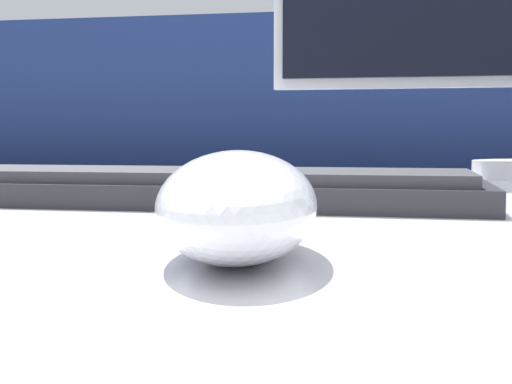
{
  "coord_description": "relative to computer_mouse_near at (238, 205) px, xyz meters",
  "views": [
    {
      "loc": [
        0.07,
        -0.53,
        0.81
      ],
      "look_at": [
        0.02,
        -0.23,
        0.78
      ],
      "focal_mm": 50.0,
      "sensor_mm": 36.0,
      "label": 1
    }
  ],
  "objects": [
    {
      "name": "partition_panel",
      "position": [
        -0.02,
        0.94,
        -0.27
      ],
      "size": [
        5.0,
        0.03,
        1.02
      ],
      "color": "navy",
      "rests_on": "ground_plane"
    },
    {
      "name": "computer_mouse_near",
      "position": [
        0.0,
        0.0,
        0.0
      ],
      "size": [
        0.08,
        0.14,
        0.04
      ],
      "rotation": [
        0.0,
        0.0,
        0.15
      ],
      "color": "white",
      "rests_on": "desk"
    },
    {
      "name": "keyboard",
      "position": [
        -0.08,
        0.23,
        -0.01
      ],
      "size": [
        0.41,
        0.14,
        0.02
      ],
      "rotation": [
        0.0,
        0.0,
        -0.03
      ],
      "color": "#28282D",
      "rests_on": "desk"
    }
  ]
}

